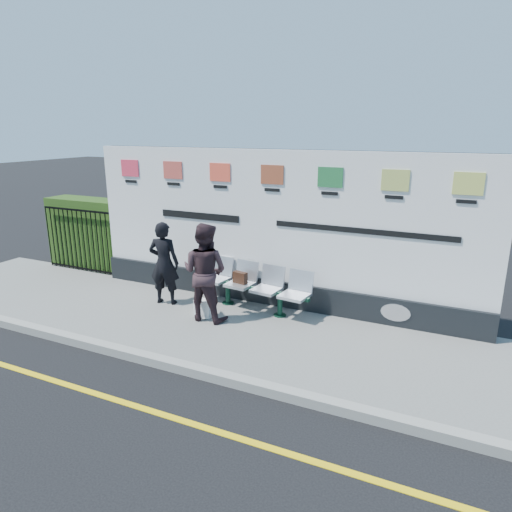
{
  "coord_description": "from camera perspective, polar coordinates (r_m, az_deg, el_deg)",
  "views": [
    {
      "loc": [
        3.81,
        -4.04,
        3.51
      ],
      "look_at": [
        0.44,
        3.2,
        1.25
      ],
      "focal_mm": 32.0,
      "sensor_mm": 36.0,
      "label": 1
    }
  ],
  "objects": [
    {
      "name": "yellow_line",
      "position": [
        6.56,
        -16.18,
        -17.17
      ],
      "size": [
        14.0,
        0.1,
        0.01
      ],
      "primitive_type": "cube",
      "color": "yellow",
      "rests_on": "ground"
    },
    {
      "name": "ground",
      "position": [
        6.57,
        -16.18,
        -17.2
      ],
      "size": [
        80.0,
        80.0,
        0.0
      ],
      "primitive_type": "plane",
      "color": "black"
    },
    {
      "name": "pavement",
      "position": [
        8.31,
        -4.83,
        -8.77
      ],
      "size": [
        14.0,
        3.0,
        0.12
      ],
      "primitive_type": "cube",
      "color": "slate",
      "rests_on": "ground"
    },
    {
      "name": "railing",
      "position": [
        11.81,
        -21.21,
        1.89
      ],
      "size": [
        2.05,
        0.06,
        1.54
      ],
      "primitive_type": null,
      "color": "black",
      "rests_on": "pavement"
    },
    {
      "name": "carrier_bag_white",
      "position": [
        8.56,
        -6.55,
        -6.47
      ],
      "size": [
        0.32,
        0.19,
        0.32
      ],
      "primitive_type": "cube",
      "color": "white",
      "rests_on": "pavement"
    },
    {
      "name": "handbag_brown",
      "position": [
        8.81,
        -2.0,
        -2.71
      ],
      "size": [
        0.3,
        0.17,
        0.22
      ],
      "primitive_type": "cube",
      "rotation": [
        0.0,
        0.0,
        -0.19
      ],
      "color": "black",
      "rests_on": "bench"
    },
    {
      "name": "woman_right",
      "position": [
        8.21,
        -6.41,
        -1.99
      ],
      "size": [
        0.87,
        0.68,
        1.79
      ],
      "primitive_type": "imported",
      "rotation": [
        0.0,
        0.0,
        3.15
      ],
      "color": "#301F24",
      "rests_on": "pavement"
    },
    {
      "name": "woman_left",
      "position": [
        9.1,
        -11.42,
        -0.89
      ],
      "size": [
        0.68,
        0.52,
        1.65
      ],
      "primitive_type": "imported",
      "rotation": [
        0.0,
        0.0,
        3.37
      ],
      "color": "black",
      "rests_on": "pavement"
    },
    {
      "name": "hedge",
      "position": [
        12.09,
        -19.74,
        2.73
      ],
      "size": [
        2.35,
        0.7,
        1.7
      ],
      "primitive_type": "cube",
      "color": "#284715",
      "rests_on": "pavement"
    },
    {
      "name": "kerb",
      "position": [
        7.19,
        -10.91,
        -13.09
      ],
      "size": [
        14.0,
        0.18,
        0.14
      ],
      "primitive_type": "cube",
      "color": "gray",
      "rests_on": "ground"
    },
    {
      "name": "bench",
      "position": [
        8.78,
        -0.37,
        -5.21
      ],
      "size": [
        2.3,
        0.84,
        0.48
      ],
      "primitive_type": null,
      "rotation": [
        0.0,
        0.0,
        -0.12
      ],
      "color": "silver",
      "rests_on": "pavement"
    },
    {
      "name": "billboard",
      "position": [
        8.81,
        2.16,
        2.06
      ],
      "size": [
        8.0,
        0.3,
        3.0
      ],
      "color": "black",
      "rests_on": "pavement"
    }
  ]
}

